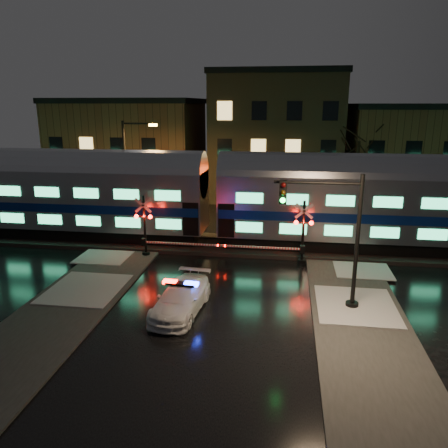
{
  "coord_description": "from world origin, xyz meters",
  "views": [
    {
      "loc": [
        3.16,
        -21.78,
        8.97
      ],
      "look_at": [
        -0.36,
        2.5,
        2.2
      ],
      "focal_mm": 35.0,
      "sensor_mm": 36.0,
      "label": 1
    }
  ],
  "objects": [
    {
      "name": "train",
      "position": [
        -1.47,
        5.0,
        3.38
      ],
      "size": [
        51.0,
        3.12,
        5.92
      ],
      "color": "black",
      "rests_on": "ballast"
    },
    {
      "name": "building_right",
      "position": [
        15.0,
        22.0,
        4.25
      ],
      "size": [
        12.0,
        10.0,
        8.5
      ],
      "primitive_type": "cube",
      "color": "#51341F",
      "rests_on": "ground"
    },
    {
      "name": "ground",
      "position": [
        0.0,
        0.0,
        0.0
      ],
      "size": [
        120.0,
        120.0,
        0.0
      ],
      "primitive_type": "plane",
      "color": "black",
      "rests_on": "ground"
    },
    {
      "name": "police_car",
      "position": [
        -1.27,
        -4.5,
        0.66
      ],
      "size": [
        2.23,
        4.67,
        1.47
      ],
      "rotation": [
        0.0,
        0.0,
        -0.09
      ],
      "color": "white",
      "rests_on": "ground"
    },
    {
      "name": "building_mid",
      "position": [
        2.0,
        22.5,
        5.75
      ],
      "size": [
        12.0,
        11.0,
        11.5
      ],
      "primitive_type": "cube",
      "color": "brown",
      "rests_on": "ground"
    },
    {
      "name": "building_left",
      "position": [
        -13.0,
        22.0,
        4.5
      ],
      "size": [
        14.0,
        10.0,
        9.0
      ],
      "primitive_type": "cube",
      "color": "#51341F",
      "rests_on": "ground"
    },
    {
      "name": "ballast",
      "position": [
        0.0,
        5.0,
        0.12
      ],
      "size": [
        90.0,
        4.2,
        0.24
      ],
      "primitive_type": "cube",
      "color": "black",
      "rests_on": "ground"
    },
    {
      "name": "crossing_signal_left",
      "position": [
        -4.78,
        2.3,
        1.55
      ],
      "size": [
        5.32,
        0.64,
        3.76
      ],
      "color": "black",
      "rests_on": "ground"
    },
    {
      "name": "streetlight",
      "position": [
        -8.4,
        9.0,
        4.5
      ],
      "size": [
        2.61,
        0.27,
        7.81
      ],
      "color": "black",
      "rests_on": "ground"
    },
    {
      "name": "sidewalk_left",
      "position": [
        -6.5,
        -6.0,
        0.06
      ],
      "size": [
        4.0,
        20.0,
        0.12
      ],
      "primitive_type": "cube",
      "color": "#2D2D2D",
      "rests_on": "ground"
    },
    {
      "name": "crossing_signal_right",
      "position": [
        3.84,
        2.3,
        1.54
      ],
      "size": [
        5.29,
        0.63,
        3.75
      ],
      "color": "black",
      "rests_on": "ground"
    },
    {
      "name": "sidewalk_right",
      "position": [
        6.5,
        -6.0,
        0.06
      ],
      "size": [
        4.0,
        20.0,
        0.12
      ],
      "primitive_type": "cube",
      "color": "#2D2D2D",
      "rests_on": "ground"
    },
    {
      "name": "traffic_light",
      "position": [
        5.35,
        -3.11,
        3.26
      ],
      "size": [
        3.97,
        0.71,
        6.14
      ],
      "rotation": [
        0.0,
        0.0,
        0.13
      ],
      "color": "black",
      "rests_on": "ground"
    }
  ]
}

